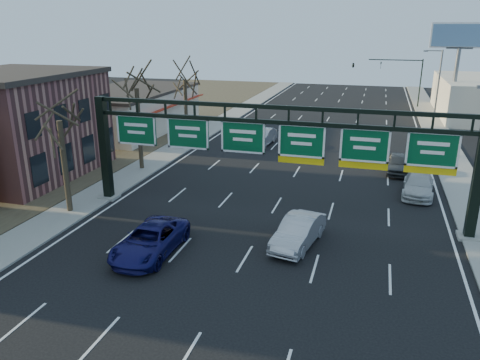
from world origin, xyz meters
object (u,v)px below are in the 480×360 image
(sign_gantry, at_px, (274,147))
(car_white_wagon, at_px, (418,185))
(car_blue_suv, at_px, (150,240))
(car_silver_sedan, at_px, (298,232))

(sign_gantry, distance_m, car_white_wagon, 12.19)
(car_blue_suv, bearing_deg, car_white_wagon, 44.41)
(sign_gantry, height_order, car_silver_sedan, sign_gantry)
(sign_gantry, xyz_separation_m, car_white_wagon, (9.19, 6.99, -3.89))
(sign_gantry, distance_m, car_silver_sedan, 5.72)
(car_blue_suv, distance_m, car_white_wagon, 19.96)
(car_white_wagon, bearing_deg, car_silver_sedan, -118.08)
(sign_gantry, relative_size, car_blue_suv, 4.36)
(sign_gantry, relative_size, car_white_wagon, 4.82)
(sign_gantry, xyz_separation_m, car_silver_sedan, (2.25, -3.61, -3.82))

